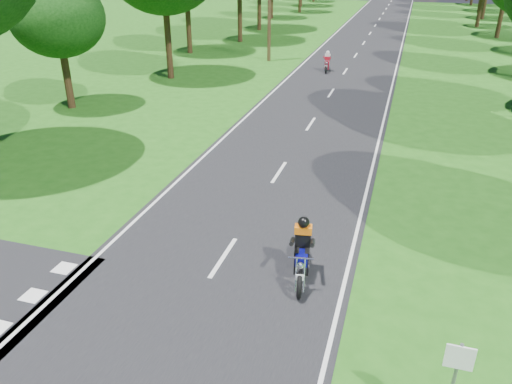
% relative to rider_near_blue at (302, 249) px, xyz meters
% --- Properties ---
extents(ground, '(160.00, 160.00, 0.00)m').
position_rel_rider_near_blue_xyz_m(ground, '(-2.20, -1.75, -0.83)').
color(ground, '#1E5413').
rests_on(ground, ground).
extents(main_road, '(7.00, 140.00, 0.02)m').
position_rel_rider_near_blue_xyz_m(main_road, '(-2.20, 48.25, -0.82)').
color(main_road, black).
rests_on(main_road, ground).
extents(road_markings, '(7.40, 140.00, 0.01)m').
position_rel_rider_near_blue_xyz_m(road_markings, '(-2.34, 46.37, -0.80)').
color(road_markings, silver).
rests_on(road_markings, main_road).
extents(telegraph_pole, '(1.20, 0.26, 8.00)m').
position_rel_rider_near_blue_xyz_m(telegraph_pole, '(-8.20, 26.25, 3.24)').
color(telegraph_pole, '#382616').
rests_on(telegraph_pole, ground).
extents(road_sign, '(0.45, 0.07, 2.00)m').
position_rel_rider_near_blue_xyz_m(road_sign, '(3.30, -3.77, 0.52)').
color(road_sign, slate).
rests_on(road_sign, ground).
extents(rider_near_blue, '(0.95, 2.02, 1.62)m').
position_rel_rider_near_blue_xyz_m(rider_near_blue, '(0.00, 0.00, 0.00)').
color(rider_near_blue, '#0B0C7E').
rests_on(rider_near_blue, main_road).
extents(rider_far_red, '(0.68, 1.67, 1.36)m').
position_rel_rider_near_blue_xyz_m(rider_far_red, '(-3.42, 23.84, -0.13)').
color(rider_far_red, maroon).
rests_on(rider_far_red, main_road).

